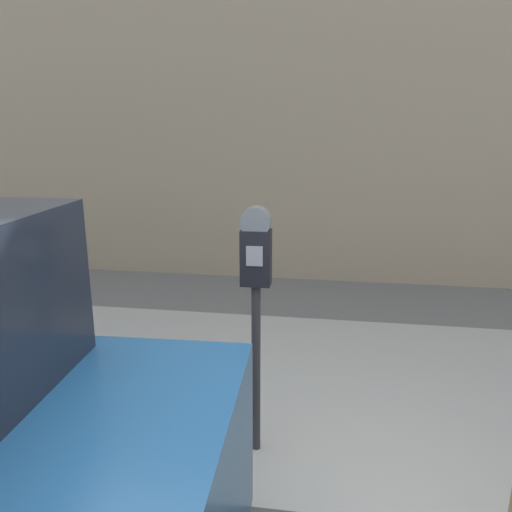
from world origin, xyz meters
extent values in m
cube|color=#ADAAA3|center=(0.00, 2.20, 0.05)|extent=(24.00, 2.80, 0.11)
cube|color=tan|center=(0.00, 5.49, 2.99)|extent=(24.00, 0.30, 5.98)
cylinder|color=#2D2D30|center=(-0.06, 1.32, 0.66)|extent=(0.06, 0.06, 1.11)
cube|color=black|center=(-0.06, 1.32, 1.39)|extent=(0.18, 0.11, 0.33)
cube|color=gray|center=(-0.06, 1.25, 1.41)|extent=(0.10, 0.01, 0.12)
cylinder|color=slate|center=(-0.06, 1.32, 1.60)|extent=(0.17, 0.09, 0.17)
cylinder|color=black|center=(-0.91, 0.57, 0.32)|extent=(0.65, 0.24, 0.64)
camera|label=1|loc=(0.37, -1.46, 2.14)|focal=35.00mm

